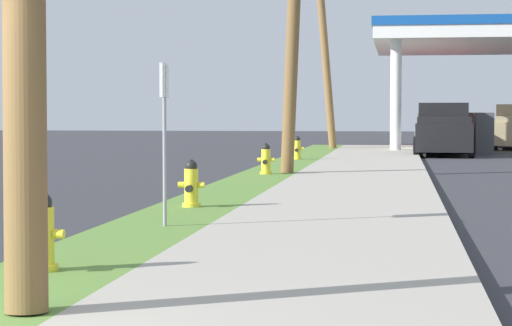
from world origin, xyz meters
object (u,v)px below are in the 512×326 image
object	(u,v)px
fire_hydrant_nearest	(42,236)
truck_black_on_apron	(443,131)
fire_hydrant_second	(191,186)
fire_hydrant_third	(266,161)
street_sign_post	(164,110)
utility_pole_background	(324,40)
fire_hydrant_fourth	(297,149)
truck_red_at_forecourt	(441,127)
car_silver_by_near_pump	(438,134)

from	to	relation	value
fire_hydrant_nearest	truck_black_on_apron	bearing A→B (deg)	80.28
fire_hydrant_second	truck_black_on_apron	bearing A→B (deg)	77.78
fire_hydrant_third	street_sign_post	distance (m)	11.15
fire_hydrant_nearest	fire_hydrant_second	xyz separation A→B (m)	(0.08, 6.40, 0.00)
fire_hydrant_nearest	utility_pole_background	world-z (taller)	utility_pole_background
fire_hydrant_third	utility_pole_background	bearing A→B (deg)	89.71
fire_hydrant_third	fire_hydrant_fourth	size ratio (longest dim) A/B	1.00
truck_red_at_forecourt	utility_pole_background	bearing A→B (deg)	-126.92
fire_hydrant_fourth	car_silver_by_near_pump	size ratio (longest dim) A/B	0.16
fire_hydrant_third	fire_hydrant_second	bearing A→B (deg)	-90.40
truck_red_at_forecourt	truck_black_on_apron	xyz separation A→B (m)	(-0.35, -10.20, 0.00)
fire_hydrant_second	fire_hydrant_nearest	bearing A→B (deg)	-90.69
fire_hydrant_fourth	truck_red_at_forecourt	distance (m)	17.51
fire_hydrant_fourth	car_silver_by_near_pump	distance (m)	11.05
fire_hydrant_fourth	truck_black_on_apron	bearing A→B (deg)	53.39
fire_hydrant_nearest	car_silver_by_near_pump	xyz separation A→B (m)	(4.89, 32.42, 0.28)
street_sign_post	truck_red_at_forecourt	bearing A→B (deg)	81.92
street_sign_post	truck_red_at_forecourt	size ratio (longest dim) A/B	0.39
truck_red_at_forecourt	fire_hydrant_fourth	bearing A→B (deg)	-107.24
fire_hydrant_nearest	fire_hydrant_fourth	world-z (taller)	same
fire_hydrant_fourth	utility_pole_background	size ratio (longest dim) A/B	0.08
fire_hydrant_second	street_sign_post	world-z (taller)	street_sign_post
fire_hydrant_nearest	car_silver_by_near_pump	bearing A→B (deg)	81.43
utility_pole_background	truck_red_at_forecourt	size ratio (longest dim) A/B	1.63
fire_hydrant_nearest	fire_hydrant_third	world-z (taller)	same
truck_red_at_forecourt	car_silver_by_near_pump	bearing A→B (deg)	-93.59
truck_black_on_apron	street_sign_post	bearing A→B (deg)	-100.52
car_silver_by_near_pump	utility_pole_background	bearing A→B (deg)	-179.70
fire_hydrant_third	street_sign_post	xyz separation A→B (m)	(0.14, -11.09, 1.19)
fire_hydrant_nearest	truck_red_at_forecourt	xyz separation A→B (m)	(5.31, 39.17, 0.47)
truck_black_on_apron	fire_hydrant_third	bearing A→B (deg)	-108.87
fire_hydrant_nearest	fire_hydrant_third	size ratio (longest dim) A/B	1.00
fire_hydrant_fourth	truck_red_at_forecourt	size ratio (longest dim) A/B	0.14
truck_black_on_apron	truck_red_at_forecourt	bearing A→B (deg)	88.05
utility_pole_background	street_sign_post	size ratio (longest dim) A/B	4.15
fire_hydrant_second	fire_hydrant_fourth	distance (m)	16.05
utility_pole_background	truck_red_at_forecourt	bearing A→B (deg)	53.08
fire_hydrant_nearest	truck_red_at_forecourt	world-z (taller)	truck_red_at_forecourt
fire_hydrant_third	fire_hydrant_fourth	bearing A→B (deg)	90.09
street_sign_post	fire_hydrant_nearest	bearing A→B (deg)	-94.28
truck_red_at_forecourt	street_sign_post	bearing A→B (deg)	-98.08
utility_pole_background	fire_hydrant_nearest	bearing A→B (deg)	-90.40
street_sign_post	truck_black_on_apron	world-z (taller)	street_sign_post
fire_hydrant_third	street_sign_post	size ratio (longest dim) A/B	0.35
fire_hydrant_second	fire_hydrant_fourth	xyz separation A→B (m)	(0.05, 16.05, 0.00)
fire_hydrant_second	truck_black_on_apron	distance (m)	23.10
fire_hydrant_nearest	street_sign_post	xyz separation A→B (m)	(0.28, 3.75, 1.19)
car_silver_by_near_pump	truck_black_on_apron	distance (m)	3.46
street_sign_post	truck_red_at_forecourt	world-z (taller)	street_sign_post
utility_pole_background	truck_black_on_apron	xyz separation A→B (m)	(4.74, -3.43, -3.69)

